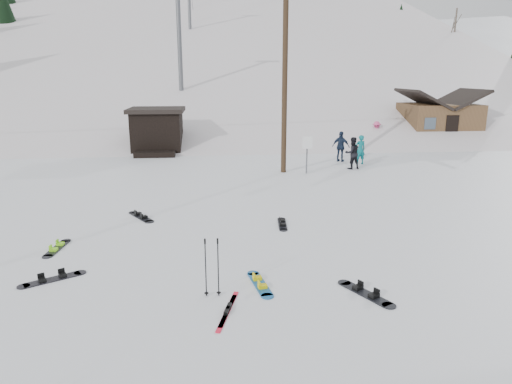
{
  "coord_description": "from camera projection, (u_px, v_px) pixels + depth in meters",
  "views": [
    {
      "loc": [
        -1.46,
        -8.32,
        4.8
      ],
      "look_at": [
        -0.25,
        4.74,
        1.4
      ],
      "focal_mm": 32.0,
      "sensor_mm": 36.0,
      "label": 1
    }
  ],
  "objects": [
    {
      "name": "ski_slope",
      "position": [
        225.0,
        195.0,
        65.38
      ],
      "size": [
        60.0,
        85.24,
        65.97
      ],
      "primitive_type": "cube",
      "rotation": [
        0.31,
        0.0,
        0.0
      ],
      "color": "silver",
      "rests_on": "ground"
    },
    {
      "name": "board_scatter_d",
      "position": [
        366.0,
        293.0,
        10.25
      ],
      "size": [
        0.95,
        1.47,
        0.11
      ],
      "rotation": [
        0.0,
        0.0,
        -1.07
      ],
      "color": "black",
      "rests_on": "ground"
    },
    {
      "name": "skier_navy",
      "position": [
        341.0,
        147.0,
        25.58
      ],
      "size": [
        1.06,
        0.91,
        1.71
      ],
      "primitive_type": "imported",
      "rotation": [
        0.0,
        0.0,
        2.53
      ],
      "color": "#162138",
      "rests_on": "ground"
    },
    {
      "name": "ridge_right",
      "position": [
        498.0,
        191.0,
        63.71
      ],
      "size": [
        45.66,
        93.98,
        54.59
      ],
      "primitive_type": "cube",
      "rotation": [
        0.21,
        -0.05,
        -0.12
      ],
      "color": "white",
      "rests_on": "ground"
    },
    {
      "name": "board_scatter_f",
      "position": [
        282.0,
        224.0,
        14.99
      ],
      "size": [
        0.37,
        1.42,
        0.1
      ],
      "rotation": [
        0.0,
        0.0,
        1.48
      ],
      "color": "black",
      "rests_on": "ground"
    },
    {
      "name": "cabin",
      "position": [
        438.0,
        121.0,
        33.46
      ],
      "size": [
        5.39,
        4.4,
        3.77
      ],
      "color": "brown",
      "rests_on": "ground"
    },
    {
      "name": "ski_poles",
      "position": [
        212.0,
        267.0,
        10.02
      ],
      "size": [
        0.37,
        0.1,
        1.35
      ],
      "color": "black",
      "rests_on": "ground"
    },
    {
      "name": "skier_pink",
      "position": [
        376.0,
        133.0,
        31.94
      ],
      "size": [
        1.09,
        0.7,
        1.6
      ],
      "primitive_type": "imported",
      "rotation": [
        0.0,
        0.0,
        3.04
      ],
      "color": "#E04F8B",
      "rests_on": "ground"
    },
    {
      "name": "hero_skis",
      "position": [
        228.0,
        310.0,
        9.52
      ],
      "size": [
        0.54,
        1.68,
        0.09
      ],
      "rotation": [
        0.0,
        0.0,
        -0.26
      ],
      "color": "red",
      "rests_on": "ground"
    },
    {
      "name": "board_scatter_a",
      "position": [
        53.0,
        279.0,
        10.96
      ],
      "size": [
        1.4,
        0.95,
        0.11
      ],
      "rotation": [
        0.0,
        0.0,
        0.53
      ],
      "color": "black",
      "rests_on": "ground"
    },
    {
      "name": "treeline_crest",
      "position": [
        220.0,
        98.0,
        92.25
      ],
      "size": [
        50.0,
        6.0,
        10.0
      ],
      "primitive_type": null,
      "color": "black",
      "rests_on": "ski_slope"
    },
    {
      "name": "skier_teal",
      "position": [
        360.0,
        150.0,
        24.91
      ],
      "size": [
        0.63,
        0.46,
        1.59
      ],
      "primitive_type": "imported",
      "rotation": [
        0.0,
        0.0,
        3.29
      ],
      "color": "#0B6A71",
      "rests_on": "ground"
    },
    {
      "name": "board_scatter_c",
      "position": [
        57.0,
        248.0,
        12.92
      ],
      "size": [
        0.41,
        1.49,
        0.1
      ],
      "rotation": [
        0.0,
        0.0,
        1.47
      ],
      "color": "black",
      "rests_on": "ground"
    },
    {
      "name": "board_scatter_b",
      "position": [
        141.0,
        216.0,
        15.75
      ],
      "size": [
        1.03,
        1.42,
        0.11
      ],
      "rotation": [
        0.0,
        0.0,
        2.15
      ],
      "color": "black",
      "rests_on": "ground"
    },
    {
      "name": "utility_pole",
      "position": [
        285.0,
        77.0,
        21.86
      ],
      "size": [
        2.0,
        0.26,
        9.0
      ],
      "color": "#3A2819",
      "rests_on": "ground"
    },
    {
      "name": "lift_tower_near",
      "position": [
        179.0,
        34.0,
        35.95
      ],
      "size": [
        2.2,
        0.36,
        8.0
      ],
      "color": "#595B60",
      "rests_on": "ski_slope"
    },
    {
      "name": "trail_sign",
      "position": [
        307.0,
        148.0,
        22.4
      ],
      "size": [
        0.5,
        0.09,
        1.85
      ],
      "color": "#595B60",
      "rests_on": "ground"
    },
    {
      "name": "lift_hut",
      "position": [
        157.0,
        130.0,
        28.75
      ],
      "size": [
        3.4,
        4.1,
        2.75
      ],
      "color": "black",
      "rests_on": "ground"
    },
    {
      "name": "ground",
      "position": [
        289.0,
        315.0,
        9.36
      ],
      "size": [
        200.0,
        200.0,
        0.0
      ],
      "primitive_type": "plane",
      "color": "white",
      "rests_on": "ground"
    },
    {
      "name": "hero_snowboard",
      "position": [
        260.0,
        284.0,
        10.71
      ],
      "size": [
        0.5,
        1.51,
        0.11
      ],
      "rotation": [
        0.0,
        0.0,
        1.75
      ],
      "color": "#185DA0",
      "rests_on": "ground"
    },
    {
      "name": "skier_dark",
      "position": [
        352.0,
        153.0,
        23.61
      ],
      "size": [
        0.91,
        0.77,
        1.66
      ],
      "primitive_type": "imported",
      "rotation": [
        0.0,
        0.0,
        3.33
      ],
      "color": "black",
      "rests_on": "ground"
    }
  ]
}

